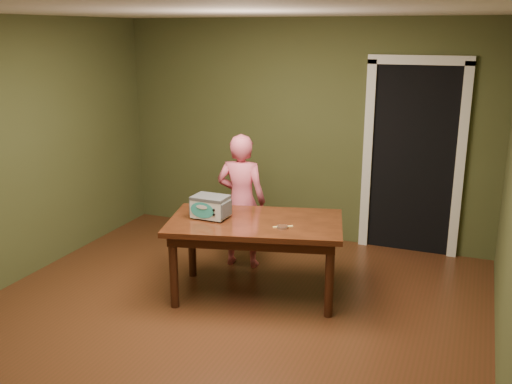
# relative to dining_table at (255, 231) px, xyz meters

# --- Properties ---
(floor) EXTENTS (5.00, 5.00, 0.00)m
(floor) POSITION_rel_dining_table_xyz_m (-0.10, -0.75, -0.65)
(floor) COLOR #522817
(floor) RESTS_ON ground
(room_shell) EXTENTS (4.52, 5.02, 2.61)m
(room_shell) POSITION_rel_dining_table_xyz_m (-0.10, -0.75, 1.06)
(room_shell) COLOR #454C28
(room_shell) RESTS_ON ground
(doorway) EXTENTS (1.10, 0.66, 2.25)m
(doorway) POSITION_rel_dining_table_xyz_m (1.20, 2.03, 0.41)
(doorway) COLOR black
(doorway) RESTS_ON ground
(dining_table) EXTENTS (1.77, 1.27, 0.75)m
(dining_table) POSITION_rel_dining_table_xyz_m (0.00, 0.00, 0.00)
(dining_table) COLOR #32160B
(dining_table) RESTS_ON floor
(toy_oven) EXTENTS (0.35, 0.25, 0.21)m
(toy_oven) POSITION_rel_dining_table_xyz_m (-0.42, -0.08, 0.22)
(toy_oven) COLOR #4C4F54
(toy_oven) RESTS_ON dining_table
(baking_pan) EXTENTS (0.10, 0.10, 0.02)m
(baking_pan) POSITION_rel_dining_table_xyz_m (0.30, -0.11, 0.11)
(baking_pan) COLOR silver
(baking_pan) RESTS_ON dining_table
(spatula) EXTENTS (0.17, 0.11, 0.01)m
(spatula) POSITION_rel_dining_table_xyz_m (0.30, -0.08, 0.10)
(spatula) COLOR #FDD96E
(spatula) RESTS_ON dining_table
(child) EXTENTS (0.56, 0.41, 1.43)m
(child) POSITION_rel_dining_table_xyz_m (-0.41, 0.63, 0.07)
(child) COLOR #DB5A73
(child) RESTS_ON floor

